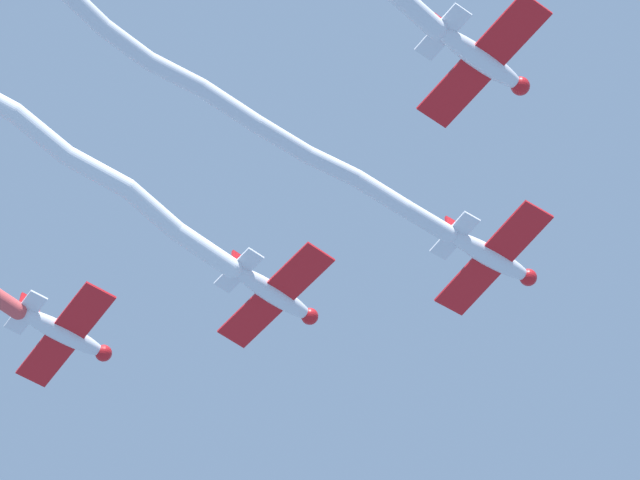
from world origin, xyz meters
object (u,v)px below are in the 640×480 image
at_px(airplane_left_wing, 274,294).
at_px(airplane_slot, 65,333).
at_px(airplane_lead, 492,257).
at_px(airplane_right_wing, 482,60).

relative_size(airplane_left_wing, airplane_slot, 1.00).
xyz_separation_m(airplane_lead, airplane_slot, (11.99, 15.70, -0.30)).
height_order(airplane_lead, airplane_slot, airplane_lead).
relative_size(airplane_lead, airplane_right_wing, 1.00).
distance_m(airplane_left_wing, airplane_slot, 9.88).
distance_m(airplane_lead, airplane_left_wing, 9.89).
bearing_deg(airplane_lead, airplane_left_wing, 134.17).
height_order(airplane_right_wing, airplane_slot, airplane_right_wing).
relative_size(airplane_left_wing, airplane_right_wing, 1.00).
bearing_deg(airplane_left_wing, airplane_lead, -51.64).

